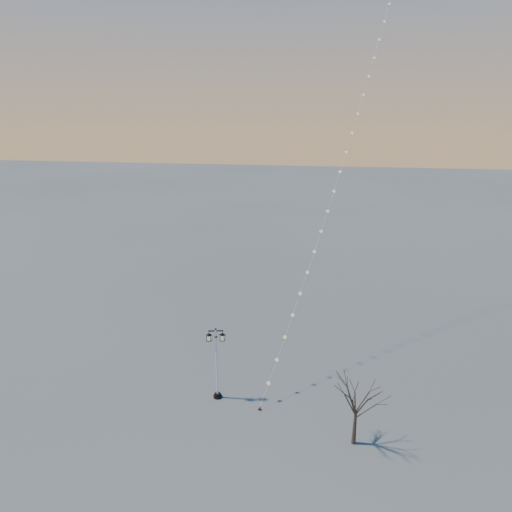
# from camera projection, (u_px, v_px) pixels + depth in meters

# --- Properties ---
(ground) EXTENTS (300.00, 300.00, 0.00)m
(ground) POSITION_uv_depth(u_px,v_px,m) (259.00, 419.00, 31.12)
(ground) COLOR #4E5050
(ground) RESTS_ON ground
(street_lamp) EXTENTS (1.39, 0.68, 5.56)m
(street_lamp) POSITION_uv_depth(u_px,v_px,m) (217.00, 360.00, 32.53)
(street_lamp) COLOR black
(street_lamp) RESTS_ON ground
(bare_tree) EXTENTS (2.70, 2.70, 4.49)m
(bare_tree) POSITION_uv_depth(u_px,v_px,m) (357.00, 401.00, 27.90)
(bare_tree) COLOR #332820
(bare_tree) RESTS_ON ground
(kite_train) EXTENTS (12.01, 31.62, 40.57)m
(kite_train) POSITION_uv_depth(u_px,v_px,m) (353.00, 108.00, 39.62)
(kite_train) COLOR #2F201A
(kite_train) RESTS_ON ground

